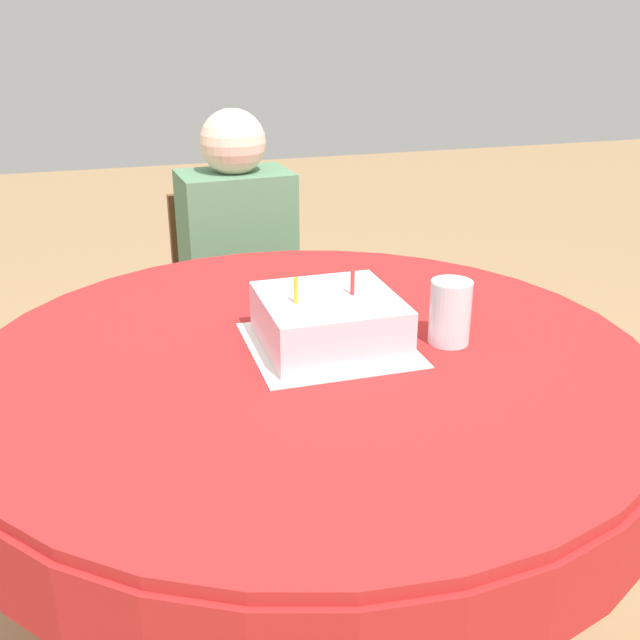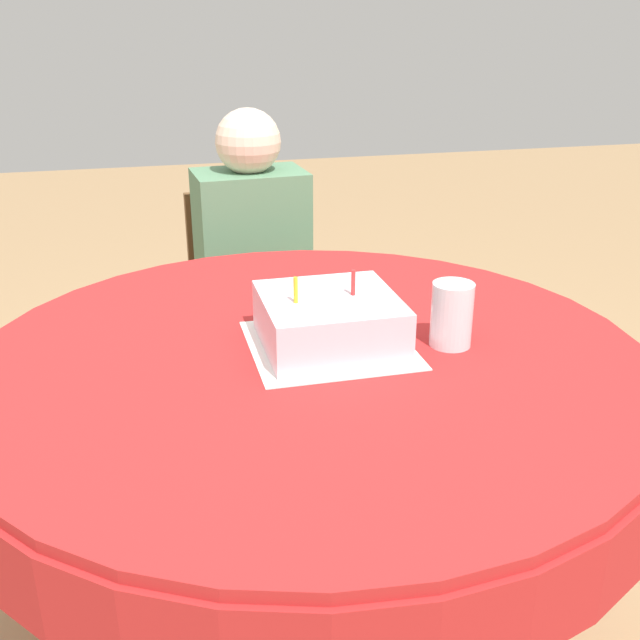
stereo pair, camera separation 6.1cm
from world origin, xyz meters
TOP-DOWN VIEW (x-y plane):
  - dining_table at (0.00, 0.00)m, footprint 1.29×1.29m
  - chair at (0.03, 0.99)m, footprint 0.40×0.40m
  - person at (0.04, 0.90)m, footprint 0.34×0.33m
  - napkin at (0.04, 0.01)m, footprint 0.30×0.30m
  - birthday_cake at (0.04, 0.01)m, footprint 0.25×0.25m
  - drinking_glass at (0.26, -0.04)m, footprint 0.08×0.08m

SIDE VIEW (x-z plane):
  - chair at x=0.03m, z-range 0.04..0.87m
  - person at x=0.04m, z-range 0.11..1.22m
  - dining_table at x=0.00m, z-range 0.30..1.07m
  - napkin at x=0.04m, z-range 0.77..0.78m
  - birthday_cake at x=0.04m, z-range 0.75..0.90m
  - drinking_glass at x=0.26m, z-range 0.77..0.90m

